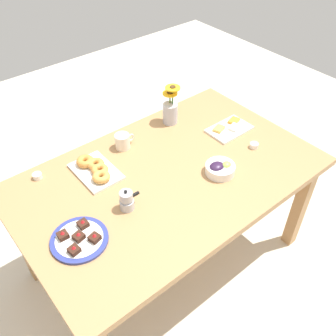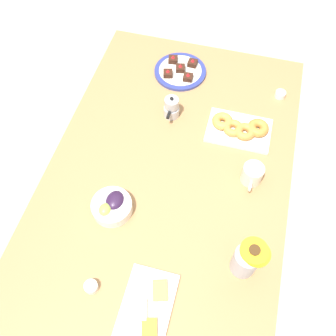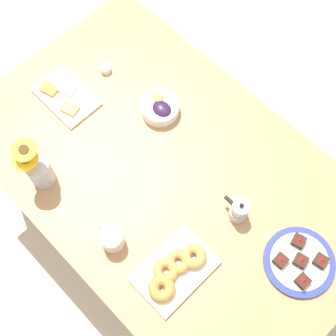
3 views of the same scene
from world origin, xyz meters
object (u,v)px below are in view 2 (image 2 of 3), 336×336
at_px(coffee_mug, 252,174).
at_px(moka_pot, 172,108).
at_px(dining_table, 168,183).
at_px(flower_vase, 246,260).
at_px(grape_bowl, 112,206).
at_px(dessert_plate, 180,71).
at_px(jam_cup_berry, 91,287).
at_px(croissant_platter, 240,128).
at_px(jam_cup_honey, 280,94).
at_px(cheese_platter, 147,307).

height_order(coffee_mug, moka_pot, moka_pot).
distance_m(dining_table, flower_vase, 0.51).
height_order(grape_bowl, dessert_plate, grape_bowl).
bearing_deg(jam_cup_berry, croissant_platter, 154.32).
bearing_deg(moka_pot, jam_cup_honey, 117.21).
bearing_deg(grape_bowl, jam_cup_honey, 143.06).
bearing_deg(croissant_platter, moka_pot, -92.64).
distance_m(croissant_platter, moka_pot, 0.32).
bearing_deg(dining_table, moka_pot, -168.16).
xyz_separation_m(coffee_mug, grape_bowl, (0.27, -0.50, -0.01)).
xyz_separation_m(coffee_mug, croissant_platter, (-0.23, -0.09, -0.02)).
bearing_deg(cheese_platter, dining_table, -172.68).
height_order(cheese_platter, jam_cup_honey, cheese_platter).
xyz_separation_m(grape_bowl, flower_vase, (0.10, 0.53, 0.05)).
bearing_deg(jam_cup_honey, jam_cup_berry, -27.06).
xyz_separation_m(grape_bowl, croissant_platter, (-0.50, 0.42, -0.01)).
xyz_separation_m(croissant_platter, moka_pot, (-0.01, -0.31, 0.03)).
height_order(cheese_platter, croissant_platter, croissant_platter).
relative_size(coffee_mug, jam_cup_berry, 2.48).
xyz_separation_m(dining_table, grape_bowl, (0.22, -0.17, 0.12)).
bearing_deg(flower_vase, dessert_plate, -153.25).
xyz_separation_m(croissant_platter, jam_cup_honey, (-0.26, 0.15, -0.01)).
bearing_deg(moka_pot, dining_table, 11.84).
distance_m(grape_bowl, flower_vase, 0.54).
height_order(jam_cup_berry, flower_vase, flower_vase).
height_order(grape_bowl, jam_cup_berry, grape_bowl).
xyz_separation_m(cheese_platter, croissant_platter, (-0.82, 0.18, 0.01)).
relative_size(jam_cup_berry, moka_pot, 0.40).
distance_m(cheese_platter, jam_cup_berry, 0.21).
height_order(grape_bowl, croissant_platter, grape_bowl).
distance_m(croissant_platter, dessert_plate, 0.45).
bearing_deg(jam_cup_honey, flower_vase, -3.02).
height_order(dining_table, dessert_plate, dessert_plate).
distance_m(cheese_platter, moka_pot, 0.85).
xyz_separation_m(dining_table, croissant_platter, (-0.29, 0.25, 0.11)).
xyz_separation_m(croissant_platter, flower_vase, (0.60, 0.11, 0.06)).
distance_m(coffee_mug, croissant_platter, 0.25).
bearing_deg(flower_vase, coffee_mug, -176.23).
bearing_deg(grape_bowl, coffee_mug, 118.37).
xyz_separation_m(jam_cup_honey, jam_cup_berry, (1.06, -0.54, 0.00)).
height_order(jam_cup_honey, flower_vase, flower_vase).
bearing_deg(dining_table, jam_cup_berry, -14.97).
distance_m(coffee_mug, moka_pot, 0.47).
distance_m(jam_cup_honey, flower_vase, 0.86).
bearing_deg(jam_cup_berry, moka_pot, 174.77).
bearing_deg(coffee_mug, jam_cup_honey, 171.89).
distance_m(coffee_mug, grape_bowl, 0.57).
xyz_separation_m(coffee_mug, jam_cup_berry, (0.58, -0.47, -0.03)).
bearing_deg(jam_cup_berry, cheese_platter, 85.79).
relative_size(dining_table, coffee_mug, 13.43).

